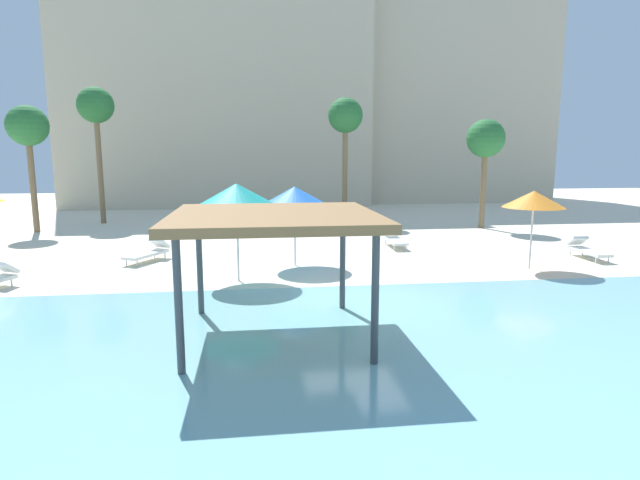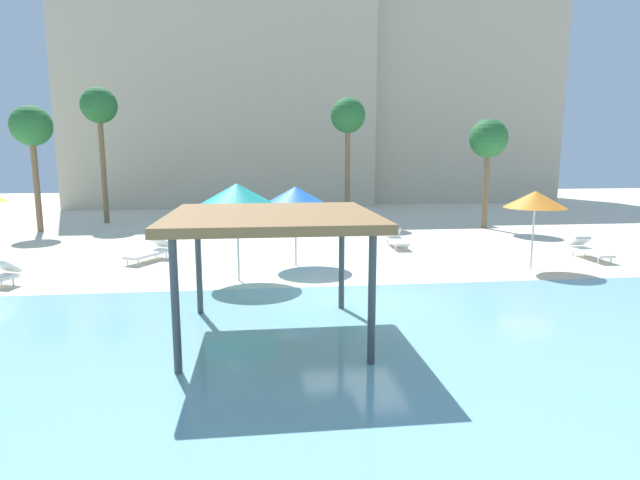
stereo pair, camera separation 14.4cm
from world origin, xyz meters
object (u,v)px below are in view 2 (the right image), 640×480
object	(u,v)px
palm_tree_1	(31,129)
shade_pavilion	(272,221)
palm_tree_2	(99,109)
beach_umbrella_blue_3	(295,196)
lounge_chair_4	(589,250)
beach_umbrella_teal_4	(237,195)
palm_tree_3	(348,119)
lounge_chair_3	(396,239)
palm_tree_0	(488,141)
lounge_chair_0	(151,251)
beach_umbrella_orange_2	(535,199)

from	to	relation	value
palm_tree_1	shade_pavilion	bearing A→B (deg)	-55.56
shade_pavilion	palm_tree_2	world-z (taller)	palm_tree_2
palm_tree_1	palm_tree_2	bearing A→B (deg)	52.24
beach_umbrella_blue_3	lounge_chair_4	bearing A→B (deg)	-0.70
palm_tree_1	palm_tree_2	distance (m)	3.92
lounge_chair_4	beach_umbrella_teal_4	bearing A→B (deg)	-81.72
palm_tree_1	palm_tree_2	world-z (taller)	palm_tree_2
palm_tree_1	palm_tree_3	bearing A→B (deg)	7.29
lounge_chair_3	palm_tree_0	bearing A→B (deg)	129.79
palm_tree_3	beach_umbrella_blue_3	bearing A→B (deg)	-108.30
palm_tree_1	palm_tree_3	size ratio (longest dim) A/B	0.89
shade_pavilion	lounge_chair_0	xyz separation A→B (m)	(-4.15, 8.23, -2.10)
shade_pavilion	palm_tree_0	world-z (taller)	palm_tree_0
lounge_chair_4	palm_tree_0	bearing A→B (deg)	-176.68
lounge_chair_0	palm_tree_3	distance (m)	14.14
beach_umbrella_blue_3	beach_umbrella_teal_4	size ratio (longest dim) A/B	0.92
lounge_chair_0	lounge_chair_4	world-z (taller)	same
palm_tree_0	palm_tree_1	world-z (taller)	palm_tree_1
beach_umbrella_blue_3	palm_tree_0	bearing A→B (deg)	37.00
beach_umbrella_orange_2	beach_umbrella_teal_4	bearing A→B (deg)	-177.36
beach_umbrella_teal_4	palm_tree_1	xyz separation A→B (m)	(-10.05, 11.05, 2.37)
lounge_chair_0	palm_tree_0	xyz separation A→B (m)	(15.29, 6.34, 4.09)
lounge_chair_0	palm_tree_0	world-z (taller)	palm_tree_0
beach_umbrella_orange_2	lounge_chair_4	size ratio (longest dim) A/B	1.36
shade_pavilion	beach_umbrella_orange_2	size ratio (longest dim) A/B	1.58
shade_pavilion	palm_tree_3	xyz separation A→B (m)	(4.61, 17.98, 3.23)
palm_tree_0	beach_umbrella_orange_2	bearing A→B (deg)	-105.37
beach_umbrella_orange_2	palm_tree_1	xyz separation A→B (m)	(-19.58, 10.61, 2.64)
beach_umbrella_blue_3	beach_umbrella_teal_4	bearing A→B (deg)	-133.55
shade_pavilion	palm_tree_0	distance (m)	18.45
lounge_chair_3	palm_tree_0	world-z (taller)	palm_tree_0
beach_umbrella_teal_4	lounge_chair_0	distance (m)	5.14
lounge_chair_0	palm_tree_1	world-z (taller)	palm_tree_1
lounge_chair_3	palm_tree_0	size ratio (longest dim) A/B	0.35
shade_pavilion	palm_tree_2	distance (m)	21.15
beach_umbrella_teal_4	palm_tree_0	bearing A→B (deg)	38.64
beach_umbrella_teal_4	lounge_chair_3	distance (m)	8.24
beach_umbrella_blue_3	palm_tree_2	bearing A→B (deg)	128.54
palm_tree_2	beach_umbrella_teal_4	bearing A→B (deg)	-61.04
beach_umbrella_orange_2	lounge_chair_3	size ratio (longest dim) A/B	1.35
palm_tree_1	lounge_chair_4	bearing A→B (deg)	-22.25
beach_umbrella_orange_2	beach_umbrella_blue_3	world-z (taller)	beach_umbrella_blue_3
palm_tree_2	shade_pavilion	bearing A→B (deg)	-65.42
beach_umbrella_orange_2	lounge_chair_0	bearing A→B (deg)	167.37
palm_tree_3	lounge_chair_0	bearing A→B (deg)	-131.96
beach_umbrella_orange_2	palm_tree_3	distance (m)	13.64
lounge_chair_4	beach_umbrella_orange_2	bearing A→B (deg)	-65.15
beach_umbrella_blue_3	lounge_chair_4	distance (m)	10.85
lounge_chair_3	palm_tree_2	size ratio (longest dim) A/B	0.26
shade_pavilion	palm_tree_0	xyz separation A→B (m)	(11.15, 14.57, 1.99)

